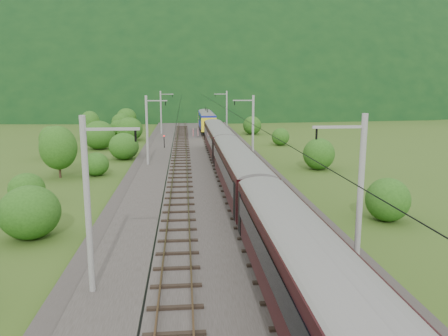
{
  "coord_description": "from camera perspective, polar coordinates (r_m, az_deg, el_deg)",
  "views": [
    {
      "loc": [
        -1.9,
        -18.99,
        9.61
      ],
      "look_at": [
        1.4,
        17.07,
        2.6
      ],
      "focal_mm": 35.0,
      "sensor_mm": 36.0,
      "label": 1
    }
  ],
  "objects": [
    {
      "name": "ground",
      "position": [
        21.37,
        0.45,
        -15.76
      ],
      "size": [
        600.0,
        600.0,
        0.0
      ],
      "primitive_type": "plane",
      "color": "#315019",
      "rests_on": "ground"
    },
    {
      "name": "railbed",
      "position": [
        30.56,
        -1.41,
        -7.08
      ],
      "size": [
        14.0,
        220.0,
        0.3
      ],
      "primitive_type": "cube",
      "color": "#38332D",
      "rests_on": "ground"
    },
    {
      "name": "track_left",
      "position": [
        30.43,
        -5.96,
        -6.78
      ],
      "size": [
        2.4,
        220.0,
        0.27
      ],
      "color": "#513622",
      "rests_on": "railbed"
    },
    {
      "name": "track_right",
      "position": [
        30.73,
        3.09,
        -6.56
      ],
      "size": [
        2.4,
        220.0,
        0.27
      ],
      "color": "#513622",
      "rests_on": "railbed"
    },
    {
      "name": "catenary_left",
      "position": [
        51.42,
        -9.94,
        5.09
      ],
      "size": [
        2.54,
        192.28,
        8.0
      ],
      "color": "gray",
      "rests_on": "railbed"
    },
    {
      "name": "catenary_right",
      "position": [
        51.87,
        3.72,
        5.28
      ],
      "size": [
        2.54,
        192.28,
        8.0
      ],
      "color": "gray",
      "rests_on": "railbed"
    },
    {
      "name": "overhead_wires",
      "position": [
        29.16,
        -1.48,
        6.02
      ],
      "size": [
        4.83,
        198.0,
        0.03
      ],
      "color": "black",
      "rests_on": "ground"
    },
    {
      "name": "mountain_main",
      "position": [
        279.17,
        -4.88,
        8.94
      ],
      "size": [
        504.0,
        360.0,
        244.0
      ],
      "primitive_type": "ellipsoid",
      "color": "black",
      "rests_on": "ground"
    },
    {
      "name": "mountain_ridge",
      "position": [
        340.29,
        -25.81,
        8.26
      ],
      "size": [
        336.0,
        280.0,
        132.0
      ],
      "primitive_type": "ellipsoid",
      "color": "black",
      "rests_on": "ground"
    },
    {
      "name": "train",
      "position": [
        35.57,
        1.81,
        0.69
      ],
      "size": [
        2.73,
        108.92,
        4.73
      ],
      "color": "black",
      "rests_on": "ground"
    },
    {
      "name": "hazard_post_near",
      "position": [
        79.04,
        -4.05,
        4.68
      ],
      "size": [
        0.15,
        0.15,
        1.42
      ],
      "primitive_type": "cylinder",
      "color": "red",
      "rests_on": "railbed"
    },
    {
      "name": "hazard_post_far",
      "position": [
        79.46,
        -3.41,
        4.71
      ],
      "size": [
        0.15,
        0.15,
        1.39
      ],
      "primitive_type": "cylinder",
      "color": "red",
      "rests_on": "railbed"
    },
    {
      "name": "signal",
      "position": [
        64.88,
        -7.82,
        3.58
      ],
      "size": [
        0.21,
        0.21,
        1.88
      ],
      "color": "black",
      "rests_on": "railbed"
    },
    {
      "name": "vegetation_left",
      "position": [
        37.15,
        -24.31,
        -1.44
      ],
      "size": [
        12.93,
        148.31,
        6.31
      ],
      "color": "#214D14",
      "rests_on": "ground"
    },
    {
      "name": "vegetation_right",
      "position": [
        46.66,
        12.31,
        0.58
      ],
      "size": [
        6.54,
        108.68,
        3.22
      ],
      "color": "#214D14",
      "rests_on": "ground"
    }
  ]
}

